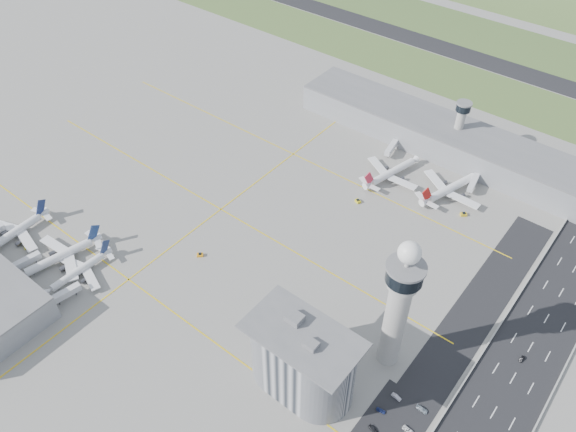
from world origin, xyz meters
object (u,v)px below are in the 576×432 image
Objects in this scene: airplane_near_c at (77,268)px; admin_building at (302,359)px; airplane_near_a at (10,230)px; car_lot_3 at (373,429)px; tug_3 at (200,255)px; car_lot_4 at (381,410)px; tug_1 at (46,263)px; jet_bridge_near_2 at (50,304)px; jet_bridge_far_1 at (476,177)px; car_lot_11 at (422,409)px; tug_2 at (70,264)px; car_lot_10 at (408,430)px; airplane_far_a at (393,168)px; jet_bridge_far_0 at (395,143)px; tug_5 at (464,214)px; car_lot_5 at (396,397)px; jet_bridge_near_1 at (11,271)px; control_tower at (399,302)px; airplane_far_b at (453,184)px; tug_0 at (27,246)px; tug_4 at (358,201)px; airplane_near_b at (57,253)px; secondary_tower at (460,123)px; car_hw_1 at (522,359)px.

admin_building is at bearing 102.74° from airplane_near_c.
car_lot_3 is (187.36, 26.50, -5.17)m from airplane_near_a.
airplane_near_a is 92.03m from tug_3.
car_lot_4 is (107.44, -13.81, -0.22)m from tug_3.
airplane_near_a is 14.85× the size of tug_1.
jet_bridge_near_2 is 219.71m from jet_bridge_far_1.
tug_3 is (34.16, 42.77, -4.14)m from airplane_near_c.
car_lot_11 reaches higher than car_lot_3.
admin_building is 122.21m from tug_2.
car_lot_11 is (0.05, 10.16, 0.07)m from car_lot_10.
airplane_far_a is 169.95m from tug_2.
tug_1 is at bearing -33.74° from jet_bridge_far_0.
jet_bridge_near_2 reaches higher than tug_5.
jet_bridge_far_0 is at bearing 36.60° from car_lot_5.
jet_bridge_near_1 is 3.52× the size of car_lot_5.
car_lot_4 is 0.90× the size of car_lot_5.
airplane_near_a is (-175.46, -55.73, -29.32)m from control_tower.
tug_3 is at bearing 165.23° from airplane_far_b.
car_lot_3 is at bearing 1.76° from jet_bridge_far_1.
tug_1 is 203.18m from tug_5.
car_lot_4 is (141.60, 28.96, -4.36)m from airplane_near_c.
tug_0 is 163.57m from tug_4.
airplane_far_b is 218.30m from jet_bridge_near_1.
airplane_far_a is at bearing 161.84° from airplane_near_b.
tug_2 reaches higher than car_lot_3.
jet_bridge_far_1 reaches higher than tug_4.
tug_3 reaches higher than car_lot_11.
airplane_near_b is (-125.10, -20.56, -9.49)m from admin_building.
airplane_near_a is (-155.45, -25.73, -9.58)m from admin_building.
secondary_tower is 2.28× the size of jet_bridge_far_0.
jet_bridge_far_0 is at bearing -100.00° from jet_bridge_far_1.
tug_2 is at bearing -160.63° from control_tower.
airplane_far_a is 144.83m from car_lot_10.
tug_5 reaches higher than car_hw_1.
airplane_far_b is (15.95, -34.88, -12.65)m from secondary_tower.
airplane_far_b is 13.92× the size of tug_5.
airplane_near_c is (44.13, 5.35, -0.75)m from airplane_near_a.
tug_2 is 0.77× the size of car_lot_5.
tug_5 is (47.33, 24.82, 0.06)m from tug_4.
airplane_near_c reaches higher than car_hw_1.
airplane_far_b reaches higher than jet_bridge_far_1.
secondary_tower is at bearing -139.29° from jet_bridge_far_1.
airplane_near_b is 197.58m from airplane_far_b.
jet_bridge_far_0 is at bearing 33.35° from tug_4.
jet_bridge_near_2 is 143.41m from car_lot_4.
tug_5 is 0.88× the size of car_lot_4.
car_lot_3 is (31.90, -153.23, -2.30)m from jet_bridge_far_1.
tug_3 is at bearing -28.95° from tug_1.
airplane_far_b is at bearing 58.99° from jet_bridge_far_0.
tug_4 is (-18.29, -71.67, -17.94)m from secondary_tower.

